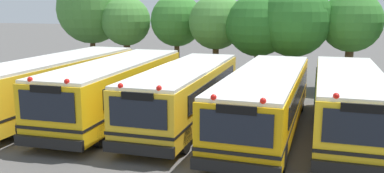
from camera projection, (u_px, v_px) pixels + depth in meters
name	position (u px, v px, depth m)	size (l,w,h in m)	color
ground_plane	(188.00, 122.00, 17.95)	(160.00, 160.00, 0.00)	#514F4C
school_bus_0	(58.00, 82.00, 19.49)	(2.73, 10.94, 2.72)	yellow
school_bus_1	(117.00, 87.00, 18.45)	(2.84, 10.66, 2.68)	yellow
school_bus_2	(186.00, 92.00, 17.55)	(2.50, 10.03, 2.59)	yellow
school_bus_3	(266.00, 98.00, 16.52)	(2.86, 11.18, 2.55)	#EAA80C
school_bus_4	(348.00, 101.00, 15.88)	(2.52, 10.02, 2.63)	yellow
tree_0	(92.00, 9.00, 29.92)	(4.92, 4.92, 7.14)	#4C3823
tree_1	(125.00, 21.00, 28.77)	(3.42, 3.42, 5.61)	#4C3823
tree_2	(177.00, 20.00, 28.00)	(3.54, 3.54, 5.76)	#4C3823
tree_3	(220.00, 22.00, 26.15)	(3.73, 3.45, 5.66)	#4C3823
tree_4	(255.00, 25.00, 24.87)	(4.04, 3.81, 5.75)	#4C3823
tree_5	(297.00, 19.00, 24.01)	(4.22, 4.22, 6.21)	#4C3823
tree_6	(354.00, 22.00, 23.70)	(3.53, 3.50, 5.82)	#4C3823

